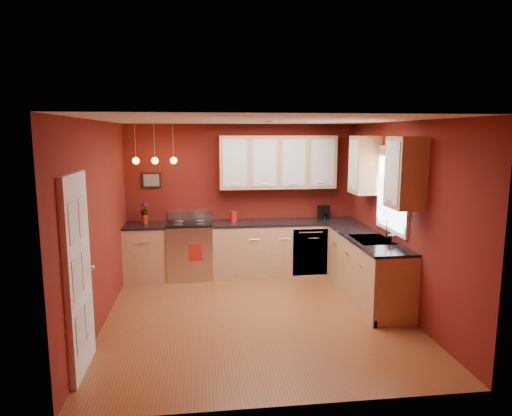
{
  "coord_description": "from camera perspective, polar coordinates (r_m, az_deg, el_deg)",
  "views": [
    {
      "loc": [
        -0.73,
        -5.81,
        2.43
      ],
      "look_at": [
        0.11,
        1.0,
        1.31
      ],
      "focal_mm": 32.0,
      "sensor_mm": 36.0,
      "label": 1
    }
  ],
  "objects": [
    {
      "name": "counter_back_right",
      "position": [
        7.9,
        3.74,
        -1.78
      ],
      "size": [
        2.54,
        0.62,
        0.04
      ],
      "primitive_type": "cube",
      "color": "black",
      "rests_on": "base_cabinets_back_right"
    },
    {
      "name": "flowers",
      "position": [
        7.84,
        -13.8,
        -0.17
      ],
      "size": [
        0.16,
        0.16,
        0.22
      ],
      "primitive_type": "imported",
      "rotation": [
        0.0,
        0.0,
        -0.4
      ],
      "color": "#A71A11",
      "rests_on": "red_vase"
    },
    {
      "name": "floor",
      "position": [
        6.34,
        0.1,
        -13.27
      ],
      "size": [
        4.2,
        4.2,
        0.0
      ],
      "primitive_type": "plane",
      "color": "brown",
      "rests_on": "ground"
    },
    {
      "name": "wall_picture",
      "position": [
        7.98,
        -12.93,
        3.41
      ],
      "size": [
        0.32,
        0.03,
        0.26
      ],
      "primitive_type": "cube",
      "color": "black",
      "rests_on": "wall_back"
    },
    {
      "name": "gas_range",
      "position": [
        7.86,
        -8.24,
        -5.19
      ],
      "size": [
        0.76,
        0.64,
        1.11
      ],
      "color": "silver",
      "rests_on": "floor"
    },
    {
      "name": "base_cabinets_right",
      "position": [
        7.01,
        13.68,
        -7.44
      ],
      "size": [
        0.6,
        2.1,
        0.9
      ],
      "primitive_type": "cube",
      "color": "tan",
      "rests_on": "floor"
    },
    {
      "name": "base_cabinets_back_left",
      "position": [
        7.92,
        -13.54,
        -5.48
      ],
      "size": [
        0.7,
        0.6,
        0.9
      ],
      "primitive_type": "cube",
      "color": "tan",
      "rests_on": "floor"
    },
    {
      "name": "red_canister",
      "position": [
        7.8,
        -2.85,
        -1.08
      ],
      "size": [
        0.12,
        0.12,
        0.18
      ],
      "color": "#A71A11",
      "rests_on": "counter_back_right"
    },
    {
      "name": "upper_cabinets_back",
      "position": [
        7.87,
        2.72,
        5.75
      ],
      "size": [
        2.0,
        0.35,
        0.9
      ],
      "primitive_type": "cube",
      "color": "tan",
      "rests_on": "wall_back"
    },
    {
      "name": "counter_right",
      "position": [
        6.89,
        13.83,
        -3.69
      ],
      "size": [
        0.62,
        2.1,
        0.04
      ],
      "primitive_type": "cube",
      "color": "black",
      "rests_on": "base_cabinets_right"
    },
    {
      "name": "ceiling",
      "position": [
        5.86,
        0.11,
        10.91
      ],
      "size": [
        4.0,
        4.2,
        0.02
      ],
      "primitive_type": "cube",
      "color": "white",
      "rests_on": "wall_back"
    },
    {
      "name": "wall_back",
      "position": [
        8.03,
        -1.76,
        1.16
      ],
      "size": [
        4.0,
        0.02,
        2.6
      ],
      "primitive_type": "cube",
      "color": "maroon",
      "rests_on": "floor"
    },
    {
      "name": "pendant_lights",
      "position": [
        7.61,
        -12.53,
        5.86
      ],
      "size": [
        0.71,
        0.11,
        0.66
      ],
      "color": "gray",
      "rests_on": "ceiling"
    },
    {
      "name": "dishwasher_front",
      "position": [
        7.81,
        6.79,
        -5.51
      ],
      "size": [
        0.6,
        0.02,
        0.8
      ],
      "primitive_type": "cube",
      "color": "silver",
      "rests_on": "base_cabinets_back_right"
    },
    {
      "name": "dish_towel",
      "position": [
        7.53,
        -7.57,
        -5.52
      ],
      "size": [
        0.21,
        0.01,
        0.29
      ],
      "primitive_type": "cube",
      "color": "#A71A11",
      "rests_on": "gas_range"
    },
    {
      "name": "window",
      "position": [
        6.73,
        16.73,
        2.53
      ],
      "size": [
        0.06,
        1.02,
        1.22
      ],
      "color": "white",
      "rests_on": "wall_right"
    },
    {
      "name": "wall_front",
      "position": [
        3.95,
        3.93,
        -7.41
      ],
      "size": [
        4.0,
        0.02,
        2.6
      ],
      "primitive_type": "cube",
      "color": "maroon",
      "rests_on": "floor"
    },
    {
      "name": "counter_back_left",
      "position": [
        7.82,
        -13.67,
        -2.15
      ],
      "size": [
        0.7,
        0.62,
        0.04
      ],
      "primitive_type": "cube",
      "color": "black",
      "rests_on": "base_cabinets_back_left"
    },
    {
      "name": "door_left_wall",
      "position": [
        4.98,
        -21.34,
        -7.79
      ],
      "size": [
        0.12,
        0.82,
        2.05
      ],
      "color": "white",
      "rests_on": "floor"
    },
    {
      "name": "sink",
      "position": [
        6.75,
        14.3,
        -4.01
      ],
      "size": [
        0.5,
        0.7,
        0.33
      ],
      "color": "gray",
      "rests_on": "counter_right"
    },
    {
      "name": "red_vase",
      "position": [
        7.87,
        -13.75,
        -1.36
      ],
      "size": [
        0.09,
        0.09,
        0.15
      ],
      "primitive_type": "cylinder",
      "color": "#A71A11",
      "rests_on": "counter_back_left"
    },
    {
      "name": "wall_left",
      "position": [
        6.06,
        -19.03,
        -2.02
      ],
      "size": [
        0.02,
        4.2,
        2.6
      ],
      "primitive_type": "cube",
      "color": "maroon",
      "rests_on": "floor"
    },
    {
      "name": "coffee_maker",
      "position": [
        8.16,
        8.44,
        -0.57
      ],
      "size": [
        0.21,
        0.21,
        0.24
      ],
      "rotation": [
        0.0,
        0.0,
        0.38
      ],
      "color": "black",
      "rests_on": "counter_back_right"
    },
    {
      "name": "soap_pump",
      "position": [
        6.57,
        16.6,
        -3.49
      ],
      "size": [
        0.1,
        0.1,
        0.17
      ],
      "primitive_type": "imported",
      "rotation": [
        0.0,
        0.0,
        0.4
      ],
      "color": "white",
      "rests_on": "counter_right"
    },
    {
      "name": "wall_right",
      "position": [
        6.52,
        17.83,
        -1.18
      ],
      "size": [
        0.02,
        4.2,
        2.6
      ],
      "primitive_type": "cube",
      "color": "maroon",
      "rests_on": "floor"
    },
    {
      "name": "base_cabinets_back_right",
      "position": [
        8.0,
        3.71,
        -5.09
      ],
      "size": [
        2.54,
        0.6,
        0.9
      ],
      "primitive_type": "cube",
      "color": "tan",
      "rests_on": "floor"
    },
    {
      "name": "upper_cabinets_right",
      "position": [
        6.67,
        15.56,
        4.78
      ],
      "size": [
        0.35,
        1.95,
        0.9
      ],
      "primitive_type": "cube",
      "color": "tan",
      "rests_on": "wall_right"
    }
  ]
}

